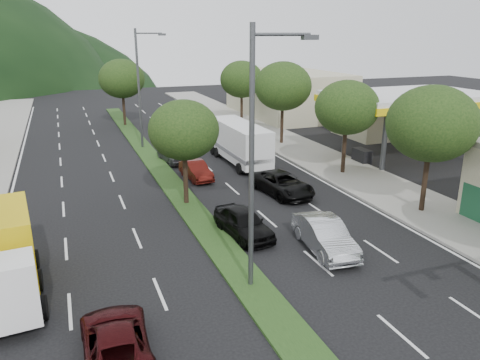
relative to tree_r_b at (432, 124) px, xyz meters
name	(u,v)px	position (x,y,z in m)	size (l,w,h in m)	color
sidewalk_right	(314,156)	(0.50, 13.00, -4.96)	(5.00, 90.00, 0.15)	gray
median	(154,161)	(-12.00, 16.00, -4.98)	(1.60, 56.00, 0.12)	#183212
gas_canopy	(410,100)	(7.00, 10.00, -0.39)	(12.20, 8.20, 5.25)	silver
bldg_right_far	(287,94)	(7.50, 32.00, -2.44)	(10.00, 16.00, 5.20)	beige
tree_r_b	(432,124)	(0.00, 0.00, 0.00)	(4.80, 4.80, 6.94)	black
tree_r_c	(347,108)	(0.00, 8.00, -0.29)	(4.40, 4.40, 6.48)	black
tree_r_d	(283,86)	(0.00, 18.00, 0.14)	(5.00, 5.00, 7.17)	black
tree_r_e	(242,79)	(0.00, 28.00, -0.14)	(4.60, 4.60, 6.71)	black
tree_med_near	(184,130)	(-12.00, 6.00, -0.61)	(4.00, 4.00, 6.02)	black
tree_med_far	(122,79)	(-12.00, 32.00, -0.03)	(4.80, 4.80, 6.94)	black
streetlight_near	(257,150)	(-11.79, -4.00, 0.55)	(2.60, 0.25, 10.00)	#47494C
streetlight_mid	(141,83)	(-11.79, 21.00, 0.55)	(2.60, 0.25, 10.00)	#47494C
sedan_silver	(325,235)	(-7.60, -2.23, -4.29)	(1.58, 4.54, 1.49)	#AEB0B6
suv_maroon	(116,341)	(-17.50, -6.52, -4.42)	(2.04, 4.43, 1.23)	#330B0D
car_queue_a	(244,223)	(-10.50, 0.61, -4.33)	(1.67, 4.16, 1.42)	black
car_queue_b	(201,138)	(-6.80, 20.61, -4.44)	(1.67, 4.11, 1.19)	#4C4C51
car_queue_c	(196,170)	(-10.10, 10.61, -4.42)	(1.30, 3.74, 1.23)	#4E110D
car_queue_d	(282,184)	(-5.95, 5.61, -4.36)	(2.24, 4.86, 1.35)	black
car_queue_e	(173,153)	(-10.50, 15.61, -4.34)	(1.63, 4.06, 1.38)	#49494D
box_truck	(2,259)	(-21.00, -1.14, -3.54)	(2.99, 6.61, 3.17)	white
motorhome	(240,142)	(-5.78, 13.50, -3.41)	(2.57, 7.99, 3.06)	silver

